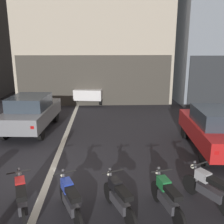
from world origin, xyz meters
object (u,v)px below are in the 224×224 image
object	(u,v)px
motorcycle_blue_row_left_mid	(70,199)
motorcycle_black_row_centre	(119,197)
car_white_down_street	(93,88)
motorcycle_red_row_leftmost	(22,198)
motorcycle_green_row_right_mid	(167,197)
motorcycle_silver_row_rightmost	(208,188)
car_grey_crossing_near	(31,112)
car_red_parked_kerbside	(216,128)

from	to	relation	value
motorcycle_blue_row_left_mid	motorcycle_black_row_centre	distance (m)	1.12
car_white_down_street	motorcycle_red_row_leftmost	distance (m)	12.56
motorcycle_green_row_right_mid	motorcycle_silver_row_rightmost	bearing A→B (deg)	16.86
motorcycle_blue_row_left_mid	motorcycle_green_row_right_mid	xyz separation A→B (m)	(2.24, -0.00, 0.00)
car_white_down_street	motorcycle_blue_row_left_mid	bearing A→B (deg)	-90.40
motorcycle_blue_row_left_mid	motorcycle_silver_row_rightmost	distance (m)	3.38
car_white_down_street	motorcycle_green_row_right_mid	xyz separation A→B (m)	(2.15, -12.59, -0.43)
car_white_down_street	motorcycle_black_row_centre	distance (m)	12.63
car_grey_crossing_near	motorcycle_black_row_centre	world-z (taller)	car_grey_crossing_near
car_grey_crossing_near	motorcycle_red_row_leftmost	xyz separation A→B (m)	(1.37, -6.15, -0.43)
car_grey_crossing_near	motorcycle_green_row_right_mid	world-z (taller)	car_grey_crossing_near
car_grey_crossing_near	motorcycle_blue_row_left_mid	size ratio (longest dim) A/B	2.70
motorcycle_black_row_centre	motorcycle_green_row_right_mid	world-z (taller)	same
motorcycle_black_row_centre	motorcycle_green_row_right_mid	distance (m)	1.12
motorcycle_green_row_right_mid	motorcycle_black_row_centre	bearing A→B (deg)	179.33
car_white_down_street	motorcycle_green_row_right_mid	world-z (taller)	car_white_down_street
motorcycle_red_row_leftmost	motorcycle_green_row_right_mid	xyz separation A→B (m)	(3.36, -0.09, 0.00)
motorcycle_red_row_leftmost	car_grey_crossing_near	bearing A→B (deg)	102.52
car_red_parked_kerbside	motorcycle_red_row_leftmost	bearing A→B (deg)	-150.09
motorcycle_black_row_centre	car_grey_crossing_near	bearing A→B (deg)	120.04
motorcycle_green_row_right_mid	motorcycle_silver_row_rightmost	xyz separation A→B (m)	(1.12, 0.34, 0.00)
motorcycle_blue_row_left_mid	motorcycle_green_row_right_mid	bearing A→B (deg)	-0.07
car_grey_crossing_near	motorcycle_green_row_right_mid	bearing A→B (deg)	-52.88
car_grey_crossing_near	car_red_parked_kerbside	world-z (taller)	same
car_red_parked_kerbside	motorcycle_blue_row_left_mid	world-z (taller)	car_red_parked_kerbside
motorcycle_blue_row_left_mid	motorcycle_red_row_leftmost	bearing A→B (deg)	175.32
motorcycle_red_row_leftmost	car_red_parked_kerbside	bearing A→B (deg)	29.91
motorcycle_green_row_right_mid	car_white_down_street	bearing A→B (deg)	99.71
motorcycle_silver_row_rightmost	motorcycle_red_row_leftmost	bearing A→B (deg)	-176.88
car_red_parked_kerbside	motorcycle_blue_row_left_mid	size ratio (longest dim) A/B	2.70
car_red_parked_kerbside	motorcycle_silver_row_rightmost	distance (m)	3.63
motorcycle_red_row_leftmost	motorcycle_silver_row_rightmost	distance (m)	4.49
car_red_parked_kerbside	motorcycle_green_row_right_mid	xyz separation A→B (m)	(-2.69, -3.58, -0.43)
motorcycle_blue_row_left_mid	motorcycle_green_row_right_mid	distance (m)	2.24
motorcycle_red_row_leftmost	motorcycle_black_row_centre	bearing A→B (deg)	-2.07
car_white_down_street	motorcycle_red_row_leftmost	size ratio (longest dim) A/B	2.70
motorcycle_green_row_right_mid	motorcycle_red_row_leftmost	bearing A→B (deg)	178.40
car_white_down_street	motorcycle_red_row_leftmost	bearing A→B (deg)	-95.52
motorcycle_blue_row_left_mid	motorcycle_black_row_centre	xyz separation A→B (m)	(1.12, 0.01, 0.00)
car_white_down_street	motorcycle_silver_row_rightmost	size ratio (longest dim) A/B	2.85
car_red_parked_kerbside	motorcycle_black_row_centre	size ratio (longest dim) A/B	2.68
motorcycle_silver_row_rightmost	motorcycle_green_row_right_mid	bearing A→B (deg)	-163.14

